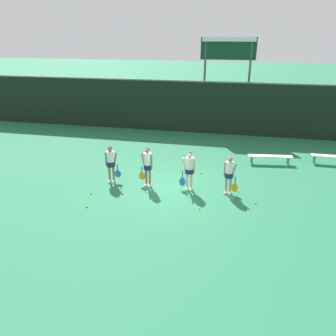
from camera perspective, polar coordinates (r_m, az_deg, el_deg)
ground_plane at (r=13.98m, az=0.25°, el=-3.37°), size 140.00×140.00×0.00m
fence_windscreen at (r=21.53m, az=5.09°, el=10.51°), size 60.00×0.08×3.35m
scoreboard at (r=22.17m, az=10.36°, el=18.18°), size 3.47×0.15×5.89m
bench_courtside at (r=17.12m, az=17.36°, el=1.88°), size 2.20×0.63×0.43m
bench_far at (r=18.24m, az=26.87°, el=1.71°), size 2.13×0.39×0.44m
player_0 at (r=14.31m, az=-9.92°, el=1.15°), size 0.66×0.38×1.65m
player_1 at (r=13.73m, az=-3.59°, el=0.65°), size 0.63×0.35×1.71m
player_2 at (r=13.41m, az=3.74°, el=-0.01°), size 0.64×0.37×1.66m
player_3 at (r=13.29m, az=10.63°, el=-0.82°), size 0.61×0.35×1.60m
tennis_ball_0 at (r=12.33m, az=5.49°, el=-7.06°), size 0.07×0.07×0.07m
tennis_ball_1 at (r=15.39m, az=5.70°, el=-0.86°), size 0.07×0.07×0.07m
tennis_ball_2 at (r=13.75m, az=-13.25°, el=-4.32°), size 0.07×0.07×0.07m
tennis_ball_3 at (r=12.78m, az=-13.93°, el=-6.54°), size 0.07×0.07×0.07m
tennis_ball_4 at (r=13.88m, az=12.13°, el=-3.96°), size 0.07×0.07×0.07m
tennis_ball_5 at (r=13.13m, az=14.97°, el=-5.84°), size 0.07×0.07×0.07m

